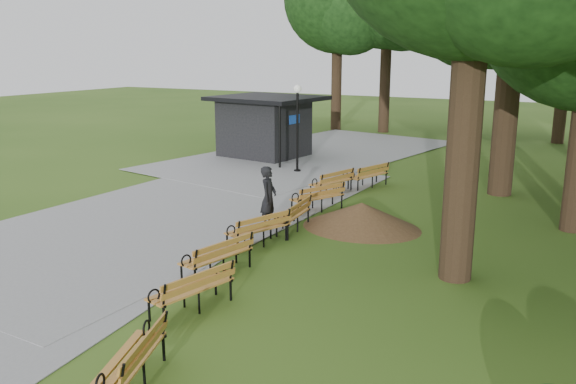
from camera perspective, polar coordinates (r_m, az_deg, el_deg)
The scene contains 14 objects.
ground at distance 14.36m, azimuth -5.46°, elevation -6.48°, with size 100.00×100.00×0.00m, color #355819.
path at distance 18.94m, azimuth -10.49°, elevation -1.61°, with size 12.00×38.00×0.06m, color gray.
person at distance 16.52m, azimuth -1.88°, elevation -0.55°, with size 0.64×0.42×1.77m, color black.
kiosk at distance 27.82m, azimuth -2.31°, elevation 6.28°, with size 4.50×3.91×2.82m, color black, non-canonical shape.
lamp_post at distance 23.99m, azimuth 0.91°, elevation 7.77°, with size 0.32×0.32×3.52m.
dirt_mound at distance 16.84m, azimuth 7.05°, elevation -2.22°, with size 2.82×2.82×0.72m, color #47301C.
bench_0 at distance 9.39m, azimuth -14.95°, elevation -15.27°, with size 1.90×0.64×0.88m, color #B27029, non-canonical shape.
bench_1 at distance 11.65m, azimuth -9.25°, elevation -9.14°, with size 1.90×0.64×0.88m, color #B27029, non-canonical shape.
bench_2 at distance 13.34m, azimuth -6.84°, elevation -6.10°, with size 1.90×0.64×0.88m, color #B27029, non-canonical shape.
bench_3 at distance 15.22m, azimuth -2.88°, elevation -3.52°, with size 1.90×0.64×0.88m, color #B27029, non-canonical shape.
bench_4 at distance 16.38m, azimuth 0.21°, elevation -2.27°, with size 1.90×0.64×0.88m, color #B27029, non-canonical shape.
bench_5 at distance 18.44m, azimuth 2.81°, elevation -0.50°, with size 1.90×0.64×0.88m, color #B27029, non-canonical shape.
bench_6 at distance 20.58m, azimuth 4.16°, elevation 0.96°, with size 1.90×0.64×0.88m, color #B27029, non-canonical shape.
bench_7 at distance 21.79m, azimuth 7.62°, elevation 1.58°, with size 1.90×0.64×0.88m, color #B27029, non-canonical shape.
Camera 1 is at (7.60, -11.16, 4.89)m, focal length 37.21 mm.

